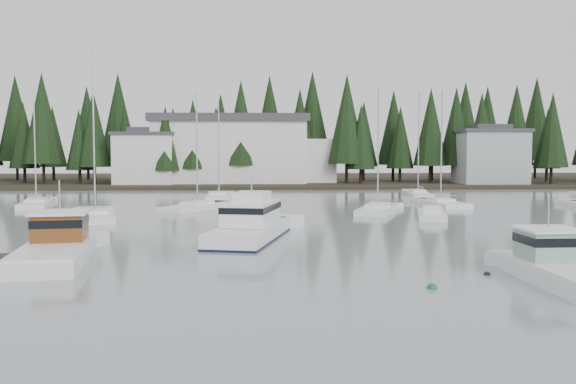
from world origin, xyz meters
The scene contains 19 objects.
ground centered at (0.00, 0.00, 0.00)m, with size 260.00×260.00×0.00m, color gray.
far_shore_land centered at (0.00, 97.00, 0.00)m, with size 240.00×54.00×1.00m, color black.
conifer_treeline centered at (0.00, 86.00, 0.00)m, with size 200.00×22.00×20.00m, color black, non-canonical shape.
house_west centered at (-18.00, 79.00, 4.65)m, with size 9.54×7.42×8.75m.
house_east_a centered at (36.00, 78.00, 4.90)m, with size 10.60×8.48×9.25m.
harbor_inn centered at (-2.96, 82.34, 5.78)m, with size 29.50×11.50×10.90m.
lobster_boat_brown centered at (-10.94, 11.97, 0.54)m, with size 5.75×9.92×4.73m.
cabin_cruiser_center centered at (-0.86, 19.71, 0.70)m, with size 5.72×11.41×4.69m.
lobster_boat_teal centered at (12.76, 5.39, 0.52)m, with size 2.97×7.93×4.35m.
sailboat_1 centered at (19.64, 58.08, 0.08)m, with size 3.32×9.96×13.54m.
sailboat_2 centered at (-5.08, 54.70, 0.06)m, with size 2.92×9.66×11.91m.
sailboat_3 centered at (-6.31, 40.83, 0.06)m, with size 6.93×9.61×12.02m.
sailboat_4 centered at (18.44, 43.71, 0.06)m, with size 4.19×9.06×12.38m.
sailboat_6 centered at (-23.25, 45.26, 0.06)m, with size 4.67×10.53×12.77m.
sailboat_9 centered at (10.64, 37.07, 0.06)m, with size 5.57×9.14×12.05m.
sailboat_10 centered at (-14.09, 32.80, 0.08)m, with size 5.44×10.57×15.01m.
runabout_1 centered at (14.28, 31.73, 0.13)m, with size 3.72×7.26×1.42m.
mooring_buoy_green centered at (6.90, 4.52, 0.00)m, with size 0.43×0.43×0.43m, color #145933.
mooring_buoy_dark centered at (10.22, 7.26, 0.00)m, with size 0.34×0.34×0.34m, color black.
Camera 1 is at (-0.24, -21.53, 5.76)m, focal length 40.00 mm.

